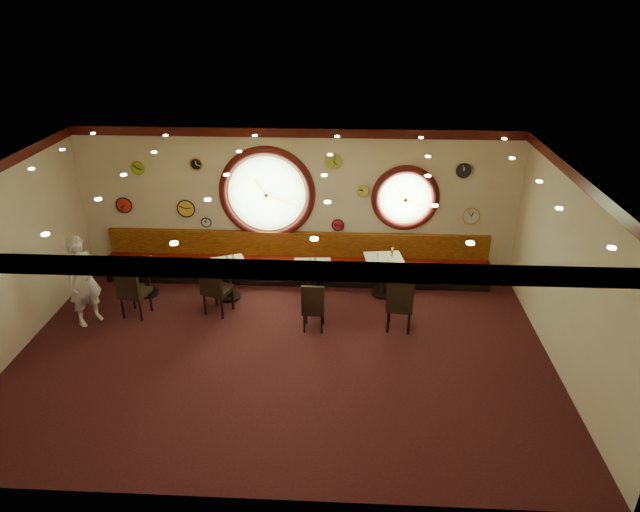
{
  "coord_description": "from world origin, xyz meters",
  "views": [
    {
      "loc": [
        1.05,
        -7.97,
        5.65
      ],
      "look_at": [
        0.59,
        0.8,
        1.5
      ],
      "focal_mm": 32.0,
      "sensor_mm": 36.0,
      "label": 1
    }
  ],
  "objects_px": {
    "condiment_d_salt": "(378,256)",
    "condiment_d_bottle": "(392,252)",
    "table_d": "(384,272)",
    "condiment_c_bottle": "(315,261)",
    "table_a": "(147,276)",
    "condiment_b_bottle": "(233,258)",
    "chair_b": "(214,284)",
    "chair_c": "(313,304)",
    "condiment_b_pepper": "(227,262)",
    "waiter": "(84,280)",
    "condiment_b_salt": "(227,258)",
    "table_b": "(228,276)",
    "condiment_a_bottle": "(151,260)",
    "chair_d": "(400,300)",
    "table_c": "(312,279)",
    "condiment_c_salt": "(310,261)",
    "chair_a": "(131,287)",
    "condiment_a_salt": "(144,261)",
    "condiment_c_pepper": "(312,265)",
    "condiment_a_pepper": "(145,263)"
  },
  "relations": [
    {
      "from": "table_a",
      "to": "condiment_b_bottle",
      "type": "relative_size",
      "value": 4.46
    },
    {
      "from": "table_d",
      "to": "condiment_b_salt",
      "type": "height_order",
      "value": "condiment_b_salt"
    },
    {
      "from": "chair_c",
      "to": "chair_a",
      "type": "bearing_deg",
      "value": 177.85
    },
    {
      "from": "table_d",
      "to": "condiment_c_bottle",
      "type": "xyz_separation_m",
      "value": [
        -1.35,
        -0.27,
        0.35
      ]
    },
    {
      "from": "table_c",
      "to": "condiment_b_bottle",
      "type": "xyz_separation_m",
      "value": [
        -1.57,
        0.15,
        0.35
      ]
    },
    {
      "from": "table_d",
      "to": "chair_d",
      "type": "distance_m",
      "value": 1.37
    },
    {
      "from": "condiment_d_salt",
      "to": "condiment_b_pepper",
      "type": "xyz_separation_m",
      "value": [
        -2.93,
        -0.38,
        -0.04
      ]
    },
    {
      "from": "condiment_a_pepper",
      "to": "condiment_c_salt",
      "type": "bearing_deg",
      "value": -0.22
    },
    {
      "from": "condiment_d_salt",
      "to": "condiment_a_bottle",
      "type": "relative_size",
      "value": 0.65
    },
    {
      "from": "chair_c",
      "to": "condiment_a_bottle",
      "type": "height_order",
      "value": "chair_c"
    },
    {
      "from": "chair_a",
      "to": "condiment_b_bottle",
      "type": "distance_m",
      "value": 1.98
    },
    {
      "from": "condiment_c_pepper",
      "to": "condiment_a_pepper",
      "type": "bearing_deg",
      "value": 177.28
    },
    {
      "from": "chair_d",
      "to": "condiment_b_pepper",
      "type": "relative_size",
      "value": 7.58
    },
    {
      "from": "table_a",
      "to": "condiment_b_pepper",
      "type": "relative_size",
      "value": 7.32
    },
    {
      "from": "condiment_b_pepper",
      "to": "waiter",
      "type": "bearing_deg",
      "value": -158.14
    },
    {
      "from": "table_d",
      "to": "condiment_d_salt",
      "type": "bearing_deg",
      "value": 170.38
    },
    {
      "from": "chair_d",
      "to": "condiment_b_bottle",
      "type": "height_order",
      "value": "chair_d"
    },
    {
      "from": "condiment_c_salt",
      "to": "condiment_d_salt",
      "type": "bearing_deg",
      "value": 12.7
    },
    {
      "from": "condiment_b_salt",
      "to": "condiment_d_salt",
      "type": "distance_m",
      "value": 2.97
    },
    {
      "from": "waiter",
      "to": "table_a",
      "type": "bearing_deg",
      "value": 1.23
    },
    {
      "from": "condiment_b_pepper",
      "to": "condiment_d_bottle",
      "type": "distance_m",
      "value": 3.25
    },
    {
      "from": "table_a",
      "to": "chair_c",
      "type": "distance_m",
      "value": 3.61
    },
    {
      "from": "table_b",
      "to": "condiment_c_salt",
      "type": "height_order",
      "value": "condiment_c_salt"
    },
    {
      "from": "chair_a",
      "to": "condiment_d_salt",
      "type": "distance_m",
      "value": 4.73
    },
    {
      "from": "table_c",
      "to": "chair_a",
      "type": "relative_size",
      "value": 1.13
    },
    {
      "from": "condiment_d_bottle",
      "to": "waiter",
      "type": "relative_size",
      "value": 0.11
    },
    {
      "from": "table_d",
      "to": "chair_d",
      "type": "xyz_separation_m",
      "value": [
        0.21,
        -1.35,
        0.14
      ]
    },
    {
      "from": "chair_c",
      "to": "condiment_c_pepper",
      "type": "bearing_deg",
      "value": 97.52
    },
    {
      "from": "condiment_a_salt",
      "to": "condiment_b_salt",
      "type": "distance_m",
      "value": 1.68
    },
    {
      "from": "condiment_d_bottle",
      "to": "condiment_c_bottle",
      "type": "bearing_deg",
      "value": -164.8
    },
    {
      "from": "chair_a",
      "to": "condiment_c_bottle",
      "type": "xyz_separation_m",
      "value": [
        3.36,
        0.86,
        0.21
      ]
    },
    {
      "from": "table_c",
      "to": "chair_b",
      "type": "distance_m",
      "value": 1.9
    },
    {
      "from": "chair_c",
      "to": "condiment_c_pepper",
      "type": "relative_size",
      "value": 6.49
    },
    {
      "from": "table_d",
      "to": "table_b",
      "type": "bearing_deg",
      "value": -174.4
    },
    {
      "from": "table_b",
      "to": "condiment_a_bottle",
      "type": "height_order",
      "value": "condiment_a_bottle"
    },
    {
      "from": "condiment_a_salt",
      "to": "condiment_a_bottle",
      "type": "bearing_deg",
      "value": -12.97
    },
    {
      "from": "chair_b",
      "to": "chair_c",
      "type": "bearing_deg",
      "value": 6.13
    },
    {
      "from": "table_b",
      "to": "chair_b",
      "type": "height_order",
      "value": "chair_b"
    },
    {
      "from": "condiment_c_salt",
      "to": "waiter",
      "type": "relative_size",
      "value": 0.06
    },
    {
      "from": "chair_b",
      "to": "chair_d",
      "type": "relative_size",
      "value": 1.03
    },
    {
      "from": "table_b",
      "to": "table_c",
      "type": "distance_m",
      "value": 1.67
    },
    {
      "from": "table_a",
      "to": "condiment_c_bottle",
      "type": "distance_m",
      "value": 3.41
    },
    {
      "from": "table_d",
      "to": "condiment_c_salt",
      "type": "bearing_deg",
      "value": -169.32
    },
    {
      "from": "condiment_a_bottle",
      "to": "chair_d",
      "type": "bearing_deg",
      "value": -13.39
    },
    {
      "from": "chair_b",
      "to": "condiment_c_salt",
      "type": "relative_size",
      "value": 6.52
    },
    {
      "from": "condiment_d_salt",
      "to": "condiment_d_bottle",
      "type": "distance_m",
      "value": 0.31
    },
    {
      "from": "condiment_b_bottle",
      "to": "condiment_b_salt",
      "type": "bearing_deg",
      "value": 174.96
    },
    {
      "from": "table_c",
      "to": "condiment_a_bottle",
      "type": "xyz_separation_m",
      "value": [
        -3.21,
        0.15,
        0.26
      ]
    },
    {
      "from": "table_d",
      "to": "chair_d",
      "type": "relative_size",
      "value": 1.18
    },
    {
      "from": "table_c",
      "to": "chair_c",
      "type": "distance_m",
      "value": 1.07
    }
  ]
}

